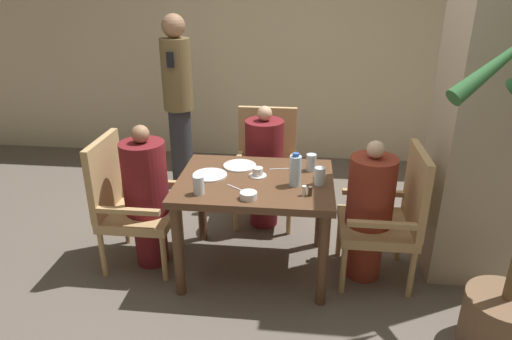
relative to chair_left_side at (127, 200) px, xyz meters
The scene contains 23 objects.
ground_plane 1.07m from the chair_left_side, ahead, with size 16.00×16.00×0.00m, color #60564C.
wall_back 2.69m from the chair_left_side, 68.15° to the left, with size 8.00×0.06×2.80m.
pillar_stone 2.63m from the chair_left_side, ahead, with size 0.59×0.59×2.70m.
dining_table 0.95m from the chair_left_side, ahead, with size 1.08×0.84×0.73m.
chair_left_side is the anchor object (origin of this frame).
diner_in_left_chair 0.16m from the chair_left_side, ahead, with size 0.32×0.32×1.09m.
chair_far_side 1.26m from the chair_left_side, 41.17° to the left, with size 0.52×0.52×0.98m.
diner_in_far_chair 1.16m from the chair_left_side, 35.55° to the left, with size 0.32×0.32×1.07m.
chair_right_side 1.89m from the chair_left_side, ahead, with size 0.52×0.52×0.98m.
diner_in_right_chair 1.74m from the chair_left_side, ahead, with size 0.32×0.32×1.04m.
standing_host 1.49m from the chair_left_side, 89.20° to the left, with size 0.29×0.33×1.71m.
plate_main_left 0.86m from the chair_left_side, 14.79° to the left, with size 0.24×0.24×0.01m.
plate_main_right 0.66m from the chair_left_side, ahead, with size 0.24×0.24×0.01m.
teacup_with_saucer 0.99m from the chair_left_side, ahead, with size 0.13×0.13×0.06m.
bowl_small 1.01m from the chair_left_side, 18.02° to the right, with size 0.11×0.11×0.04m.
water_bottle 1.27m from the chair_left_side, ahead, with size 0.08×0.08×0.23m.
glass_tall_near 0.72m from the chair_left_side, 24.02° to the right, with size 0.07×0.07×0.12m.
glass_tall_mid 1.37m from the chair_left_side, ahead, with size 0.07×0.07×0.12m.
glass_tall_far 1.41m from the chair_left_side, ahead, with size 0.07×0.07×0.12m.
salt_shaker 1.33m from the chair_left_side, ahead, with size 0.03×0.03×0.07m.
pepper_shaker 1.36m from the chair_left_side, ahead, with size 0.03×0.03×0.06m.
fork_beside_plate 1.18m from the chair_left_side, ahead, with size 0.19×0.06×0.00m.
knife_beside_plate 0.91m from the chair_left_side, 12.12° to the right, with size 0.17×0.13×0.00m.
Camera 1 is at (0.32, -2.87, 2.03)m, focal length 32.00 mm.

